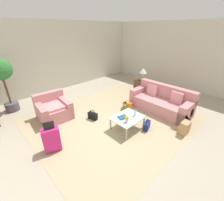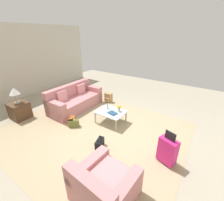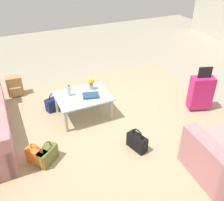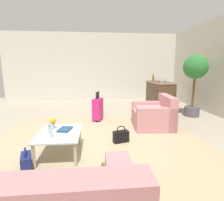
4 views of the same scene
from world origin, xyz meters
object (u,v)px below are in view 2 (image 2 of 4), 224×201
coffee_table (111,113)px  couch (74,100)px  coffee_table_book (113,113)px  handbag_navy (108,111)px  backpack_tan (108,98)px  water_bottle (108,106)px  table_lamp (14,92)px  suitcase_magenta (168,150)px  handbag_black (100,143)px  handbag_orange (72,121)px  flower_vase (119,108)px  side_table (20,110)px  armchair (103,188)px  handbag_olive (74,123)px

coffee_table → couch: bearing=-3.2°
coffee_table_book → handbag_navy: coffee_table_book is taller
coffee_table → backpack_tan: 1.64m
coffee_table_book → handbag_navy: size_ratio=0.76×
water_bottle → table_lamp: bearing=31.6°
suitcase_magenta → handbag_black: size_ratio=2.37×
handbag_orange → water_bottle: bearing=-130.1°
coffee_table → coffee_table_book: (-0.12, 0.08, 0.07)m
flower_vase → handbag_navy: (0.64, -0.27, -0.41)m
coffee_table → side_table: 3.18m
armchair → suitcase_magenta: 1.63m
coffee_table → side_table: side_table is taller
flower_vase → coffee_table_book: bearing=66.5°
coffee_table_book → table_lamp: bearing=40.2°
handbag_navy → side_table: bearing=38.9°
handbag_orange → backpack_tan: backpack_tan is taller
backpack_tan → couch: bearing=56.2°
armchair → handbag_olive: 2.51m
suitcase_magenta → couch: bearing=-11.9°
armchair → table_lamp: 4.21m
table_lamp → handbag_olive: (-1.96, -0.64, -0.86)m
table_lamp → coffee_table_book: bearing=-154.1°
couch → coffee_table_book: size_ratio=7.93×
side_table → handbag_orange: 1.96m
water_bottle → handbag_orange: size_ratio=0.57×
water_bottle → side_table: size_ratio=0.35×
couch → water_bottle: couch is taller
coffee_table_book → handbag_navy: 0.80m
coffee_table → table_lamp: bearing=28.2°
coffee_table_book → table_lamp: 3.29m
water_bottle → backpack_tan: 1.47m
water_bottle → handbag_black: (-0.63, 1.25, -0.38)m
armchair → handbag_black: (0.87, -1.02, -0.16)m
coffee_table_book → table_lamp: size_ratio=0.50×
handbag_olive → flower_vase: bearing=-136.4°
couch → flower_vase: 2.03m
coffee_table_book → side_table: bearing=40.2°
coffee_table → backpack_tan: bearing=-52.2°
side_table → handbag_black: bearing=-173.8°
coffee_table → handbag_black: (-0.43, 1.15, -0.23)m
side_table → handbag_orange: size_ratio=1.61×
armchair → handbag_navy: (1.72, -2.59, -0.16)m
couch → handbag_olive: (-0.96, 0.96, -0.18)m
coffee_table → table_lamp: 3.24m
armchair → handbag_olive: armchair is taller
handbag_black → table_lamp: bearing=6.2°
table_lamp → handbag_orange: 2.13m
handbag_olive → suitcase_magenta: bearing=-176.8°
armchair → handbag_olive: bearing=-31.6°
side_table → armchair: bearing=170.7°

